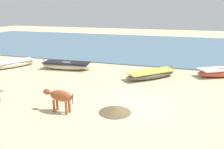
{
  "coord_description": "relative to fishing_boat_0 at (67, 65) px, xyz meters",
  "views": [
    {
      "loc": [
        2.27,
        -9.68,
        4.26
      ],
      "look_at": [
        -1.71,
        2.53,
        0.6
      ],
      "focal_mm": 37.39,
      "sensor_mm": 36.0,
      "label": 1
    }
  ],
  "objects": [
    {
      "name": "ground",
      "position": [
        5.91,
        -4.84,
        -0.29
      ],
      "size": [
        80.0,
        80.0,
        0.0
      ],
      "primitive_type": "plane",
      "color": "beige"
    },
    {
      "name": "sea_water",
      "position": [
        5.91,
        12.53,
        -0.25
      ],
      "size": [
        60.0,
        20.0,
        0.08
      ],
      "primitive_type": "cube",
      "color": "slate",
      "rests_on": "ground"
    },
    {
      "name": "fishing_boat_0",
      "position": [
        0.0,
        0.0,
        0.0
      ],
      "size": [
        3.89,
        1.53,
        0.74
      ],
      "rotation": [
        0.0,
        0.0,
        3.26
      ],
      "color": "beige",
      "rests_on": "ground"
    },
    {
      "name": "fishing_boat_1",
      "position": [
        -4.1,
        -0.73,
        -0.02
      ],
      "size": [
        2.48,
        3.54,
        0.7
      ],
      "rotation": [
        0.0,
        0.0,
        4.24
      ],
      "color": "beige",
      "rests_on": "ground"
    },
    {
      "name": "fishing_boat_3",
      "position": [
        6.16,
        -0.4,
        -0.03
      ],
      "size": [
        3.23,
        3.24,
        0.69
      ],
      "rotation": [
        0.0,
        0.0,
        0.79
      ],
      "color": "#5B5651",
      "rests_on": "ground"
    },
    {
      "name": "fishing_boat_4",
      "position": [
        10.39,
        1.47,
        0.0
      ],
      "size": [
        3.41,
        2.65,
        0.74
      ],
      "rotation": [
        0.0,
        0.0,
        0.54
      ],
      "color": "#B74733",
      "rests_on": "ground"
    },
    {
      "name": "cow_adult_rust",
      "position": [
        3.28,
        -6.52,
        0.41
      ],
      "size": [
        1.5,
        0.53,
        0.97
      ],
      "rotation": [
        0.0,
        0.0,
        3.04
      ],
      "color": "#9E4C28",
      "rests_on": "ground"
    },
    {
      "name": "debris_pile_1",
      "position": [
        5.48,
        -5.85,
        -0.16
      ],
      "size": [
        1.89,
        1.89,
        0.27
      ],
      "primitive_type": "cone",
      "rotation": [
        0.0,
        0.0,
        1.08
      ],
      "color": "brown",
      "rests_on": "ground"
    }
  ]
}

